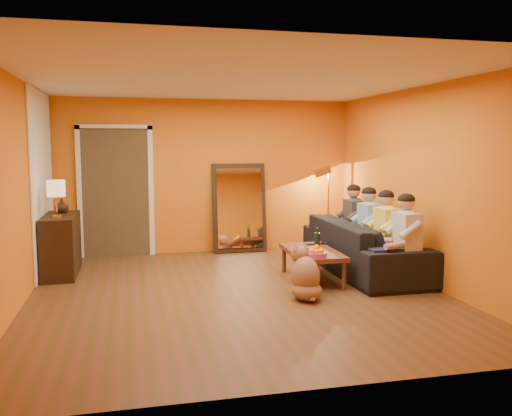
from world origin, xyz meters
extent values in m
cube|color=brown|center=(0.00, 0.00, 0.00)|extent=(5.00, 5.50, 0.00)
cube|color=white|center=(0.00, 0.00, 2.60)|extent=(5.00, 5.50, 0.00)
cube|color=orange|center=(0.00, 2.75, 1.30)|extent=(5.00, 0.00, 2.60)
cube|color=orange|center=(-2.50, 0.00, 1.30)|extent=(0.00, 5.50, 2.60)
cube|color=orange|center=(2.50, 0.00, 1.30)|extent=(0.00, 5.50, 2.60)
cube|color=white|center=(-2.48, 1.75, 1.30)|extent=(0.02, 1.90, 2.58)
cube|color=#3F2D19|center=(-1.50, 2.83, 1.05)|extent=(1.06, 0.30, 2.10)
cube|color=white|center=(-2.07, 2.71, 1.05)|extent=(0.08, 0.06, 2.20)
cube|color=white|center=(-0.93, 2.71, 1.05)|extent=(0.08, 0.06, 2.20)
cube|color=white|center=(-1.50, 2.71, 2.12)|extent=(1.22, 0.06, 0.08)
cube|color=black|center=(0.55, 2.63, 0.76)|extent=(0.92, 0.27, 1.51)
cube|color=white|center=(0.55, 2.59, 0.76)|extent=(0.78, 0.21, 1.35)
cube|color=black|center=(-2.24, 1.55, 0.42)|extent=(0.44, 1.18, 0.85)
imported|color=black|center=(2.00, 0.73, 0.37)|extent=(2.56, 1.00, 0.75)
cylinder|color=black|center=(1.16, 0.35, 0.58)|extent=(0.07, 0.07, 0.31)
imported|color=#B27F3F|center=(1.23, 0.52, 0.46)|extent=(0.11, 0.11, 0.09)
imported|color=black|center=(1.29, 0.75, 0.43)|extent=(0.33, 0.21, 0.03)
imported|color=black|center=(0.93, 0.20, 0.43)|extent=(0.22, 0.26, 0.02)
imported|color=#B3142E|center=(0.94, 0.21, 0.45)|extent=(0.20, 0.26, 0.02)
imported|color=black|center=(0.93, 0.19, 0.47)|extent=(0.20, 0.24, 0.02)
imported|color=black|center=(-2.24, 1.80, 0.95)|extent=(0.19, 0.19, 0.20)
camera|label=1|loc=(-1.26, -6.43, 1.82)|focal=38.00mm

